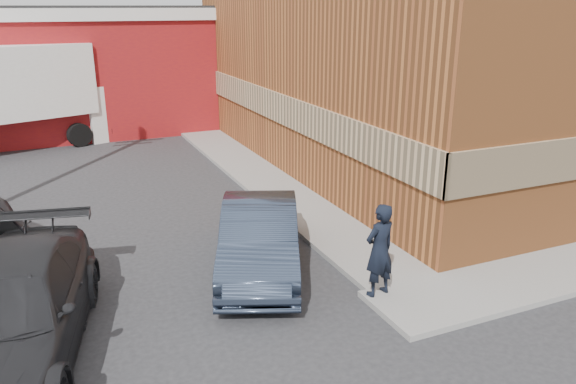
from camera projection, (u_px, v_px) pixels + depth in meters
name	position (u px, v px, depth m)	size (l,w,h in m)	color
ground	(379.00, 291.00, 11.56)	(90.00, 90.00, 0.00)	#28282B
brick_building	(448.00, 31.00, 21.13)	(14.25, 18.25, 9.36)	#AB5D2C
sidewalk_west	(254.00, 172.00, 19.59)	(1.80, 18.00, 0.12)	gray
warehouse	(35.00, 69.00, 25.76)	(16.30, 8.30, 5.60)	maroon
man	(380.00, 250.00, 10.93)	(0.69, 0.46, 1.91)	black
sedan	(260.00, 238.00, 12.28)	(1.63, 4.68, 1.54)	#2D384B
suv_b	(9.00, 313.00, 9.14)	(2.34, 5.76, 1.67)	#252528
box_truck	(25.00, 90.00, 22.47)	(8.78, 5.01, 4.16)	white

